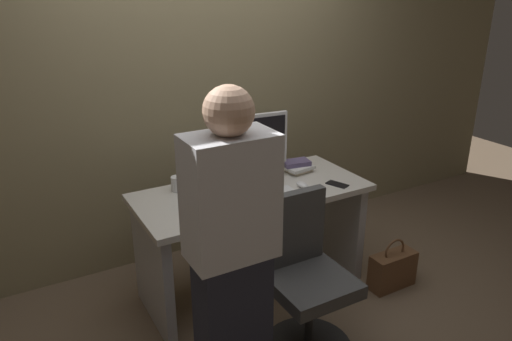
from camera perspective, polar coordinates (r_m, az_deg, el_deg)
The scene contains 13 objects.
ground_plane at distance 3.54m, azimuth -0.41°, elevation -13.59°, with size 9.00×9.00×0.00m, color brown.
wall_back at distance 3.65m, azimuth -6.65°, elevation 12.90°, with size 6.40×0.10×3.00m, color #8C7F5B.
desk at distance 3.26m, azimuth -0.44°, elevation -5.95°, with size 1.53×0.69×0.76m.
office_chair at distance 2.83m, azimuth 5.77°, elevation -13.09°, with size 0.52×0.52×0.94m.
person_at_desk at distance 2.27m, azimuth -2.88°, elevation -10.14°, with size 0.40×0.24×1.64m.
monitor at distance 3.24m, azimuth -0.69°, elevation 3.15°, with size 0.54×0.16×0.46m.
keyboard at distance 3.04m, azimuth 0.84°, elevation -3.05°, with size 0.43×0.13×0.02m, color white.
mouse at distance 3.21m, azimuth 5.46°, elevation -1.69°, with size 0.06×0.10×0.03m, color white.
cup_near_keyboard at distance 2.92m, azimuth -7.76°, elevation -3.63°, with size 0.07×0.07×0.09m, color #3372B2.
cup_by_monitor at distance 3.17m, azimuth -9.29°, elevation -1.57°, with size 0.08×0.08×0.10m, color silver.
book_stack at distance 3.47m, azimuth 4.89°, elevation 0.50°, with size 0.22×0.19×0.08m.
cell_phone at distance 3.28m, azimuth 9.56°, elevation -1.62°, with size 0.07×0.14×0.01m, color black.
handbag at distance 3.60m, azimuth 15.79°, elevation -11.17°, with size 0.34×0.14×0.38m.
Camera 1 is at (-1.41, -2.54, 2.02)m, focal length 33.92 mm.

